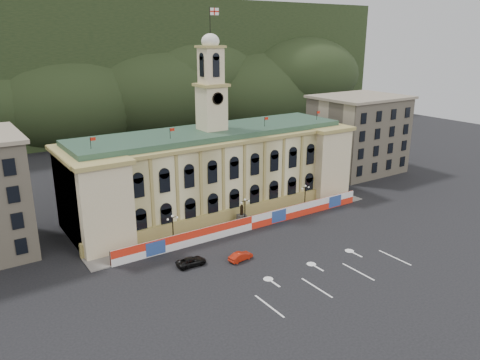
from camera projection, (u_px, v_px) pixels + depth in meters
ground at (309, 263)px, 69.69m from camera, size 260.00×260.00×0.00m
lane_markings at (333, 276)px, 65.72m from camera, size 26.00×10.00×0.02m
hill_ridge at (73, 74)px, 160.79m from camera, size 230.00×80.00×64.00m
city_hall at (214, 170)px, 89.30m from camera, size 56.20×17.60×37.10m
side_building_right at (358, 134)px, 114.29m from camera, size 21.00×17.00×18.60m
hoarding_fence at (251, 223)px, 81.32m from camera, size 50.00×0.44×2.50m
pavement at (243, 224)px, 83.76m from camera, size 56.00×5.50×0.16m
statue at (242, 218)px, 83.63m from camera, size 1.40×1.40×3.72m
lamp_left at (173, 227)px, 74.86m from camera, size 1.96×0.44×5.15m
lamp_center at (245, 210)px, 82.28m from camera, size 1.96×0.44×5.15m
lamp_right at (305, 195)px, 89.70m from camera, size 1.96×0.44×5.15m
red_sedan at (241, 256)px, 70.28m from camera, size 2.42×4.29×1.29m
black_suv at (191, 262)px, 68.70m from camera, size 2.41×4.67×1.26m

